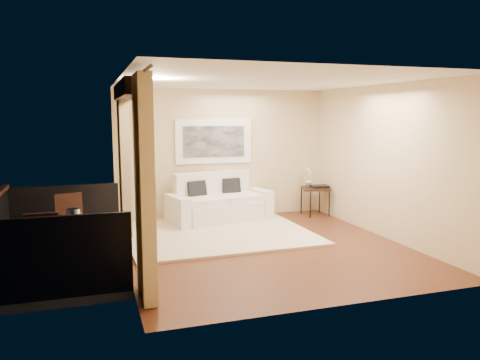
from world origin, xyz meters
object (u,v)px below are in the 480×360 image
sofa (218,204)px  side_table (315,190)px  ice_bucket (73,216)px  bistro_table (84,230)px  balcony_chair_far (68,218)px  orchid (308,176)px  balcony_chair_near (42,246)px

sofa → side_table: bearing=-14.4°
side_table → ice_bucket: size_ratio=3.41×
bistro_table → balcony_chair_far: balcony_chair_far is taller
orchid → balcony_chair_far: bearing=-163.5°
sofa → orchid: bearing=-10.3°
sofa → bistro_table: size_ratio=3.04×
bistro_table → balcony_chair_far: 1.30m
balcony_chair_far → balcony_chair_near: bearing=66.3°
balcony_chair_far → sofa: bearing=-168.5°
orchid → balcony_chair_near: orchid is taller
orchid → side_table: bearing=-56.2°
orchid → balcony_chair_far: size_ratio=0.49×
orchid → balcony_chair_far: 5.11m
orchid → bistro_table: (-4.64, -2.73, -0.20)m
sofa → side_table: 2.17m
bistro_table → balcony_chair_far: (-0.25, 1.28, -0.09)m
side_table → balcony_chair_far: bearing=-165.4°
side_table → ice_bucket: (-4.87, -2.50, 0.28)m
sofa → balcony_chair_near: 4.26m
orchid → bistro_table: size_ratio=0.65×
balcony_chair_far → ice_bucket: (0.12, -1.20, 0.27)m
bistro_table → ice_bucket: 0.23m
sofa → orchid: orchid is taller
orchid → balcony_chair_near: 5.96m
sofa → balcony_chair_far: (-2.84, -1.39, 0.21)m
bistro_table → balcony_chair_far: size_ratio=0.76×
ice_bucket → side_table: bearing=27.2°
ice_bucket → bistro_table: bearing=-31.6°
sofa → balcony_chair_far: 3.17m
sofa → balcony_chair_far: size_ratio=2.29×
side_table → orchid: size_ratio=1.43×
bistro_table → balcony_chair_near: bearing=-151.5°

